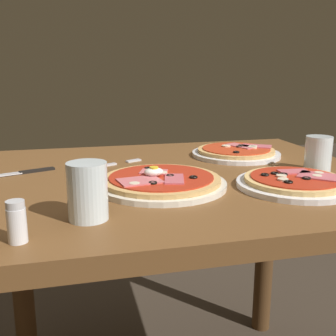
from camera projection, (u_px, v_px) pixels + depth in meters
dining_table at (179, 222)px, 1.08m from camera, size 1.02×0.86×0.77m
pizza_foreground at (161, 182)px, 0.93m from camera, size 0.30×0.30×0.05m
pizza_across_left at (295, 182)px, 0.93m from camera, size 0.26×0.26×0.03m
pizza_across_right at (236, 152)px, 1.26m from camera, size 0.27×0.27×0.03m
water_glass_near at (318, 156)px, 1.07m from camera, size 0.07×0.07×0.09m
water_glass_far at (88, 195)px, 0.72m from camera, size 0.07×0.07×0.10m
fork at (113, 164)px, 1.14m from camera, size 0.15×0.08×0.00m
knife at (22, 172)px, 1.05m from camera, size 0.19×0.09×0.01m
salt_shaker at (17, 222)px, 0.63m from camera, size 0.03×0.03×0.07m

